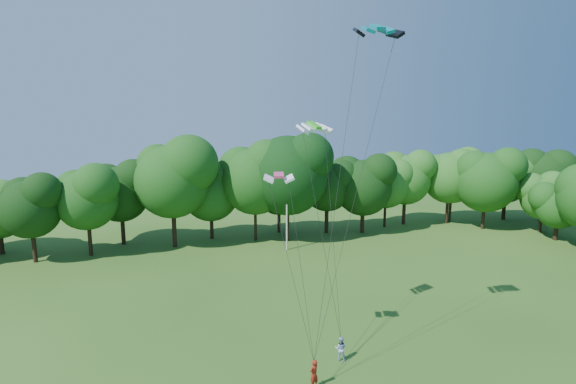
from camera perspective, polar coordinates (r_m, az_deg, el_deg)
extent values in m
cylinder|color=#B9B8AF|center=(53.27, -0.16, -3.38)|extent=(0.19, 0.19, 7.73)
cube|color=#B9B8AF|center=(52.54, -0.16, 0.52)|extent=(1.55, 0.09, 0.08)
imported|color=maroon|center=(28.86, 3.30, -22.06)|extent=(0.78, 0.71, 1.79)
imported|color=#A8BCE9|center=(31.71, 6.69, -19.13)|extent=(0.98, 0.90, 1.62)
cube|color=#047B82|center=(28.98, 11.28, 19.86)|extent=(2.95, 1.45, 0.58)
cube|color=green|center=(31.36, 3.32, 8.49)|extent=(2.75, 1.98, 0.56)
cube|color=#D13A74|center=(27.80, -1.17, 2.17)|extent=(2.03, 1.28, 0.30)
cylinder|color=black|center=(57.41, -0.01, -3.53)|extent=(0.49, 0.49, 5.51)
ellipsoid|color=black|center=(56.15, -0.01, 3.70)|extent=(11.03, 11.03, 12.03)
cylinder|color=#312513|center=(71.94, 19.90, -1.98)|extent=(0.43, 0.43, 3.99)
ellipsoid|color=#2C651E|center=(71.09, 20.15, 2.17)|extent=(7.97, 7.97, 8.69)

